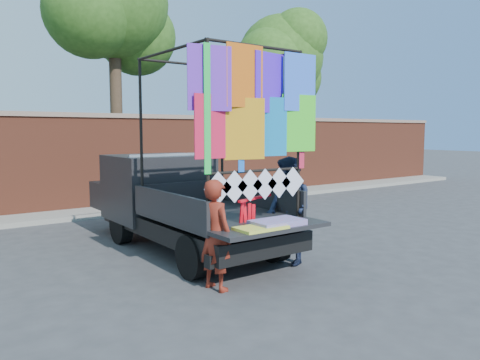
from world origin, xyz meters
TOP-DOWN VIEW (x-y plane):
  - ground at (0.00, 0.00)m, footprint 90.00×90.00m
  - brick_wall at (0.00, 7.00)m, footprint 30.00×0.45m
  - curb at (0.00, 6.30)m, footprint 30.00×1.20m
  - tree_mid at (1.02, 8.12)m, footprint 4.20×3.30m
  - tree_right at (7.52, 8.12)m, footprint 4.20×3.30m
  - pickup_truck at (-0.25, 2.36)m, footprint 2.11×5.29m
  - woman at (-1.00, -0.29)m, footprint 0.46×0.61m
  - man at (0.63, 0.07)m, footprint 0.80×0.95m
  - streamer_bundle at (-0.28, -0.12)m, footprint 0.82×0.34m

SIDE VIEW (x-z plane):
  - ground at x=0.00m, z-range 0.00..0.00m
  - curb at x=0.00m, z-range 0.00..0.12m
  - woman at x=-1.00m, z-range 0.00..1.50m
  - pickup_truck at x=-0.25m, z-range -0.82..2.50m
  - man at x=0.63m, z-range 0.00..1.73m
  - streamer_bundle at x=-0.28m, z-range 0.69..1.28m
  - brick_wall at x=0.00m, z-range 0.02..2.63m
  - tree_right at x=7.52m, z-range 1.44..8.06m
  - tree_mid at x=1.02m, z-range 1.83..9.56m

